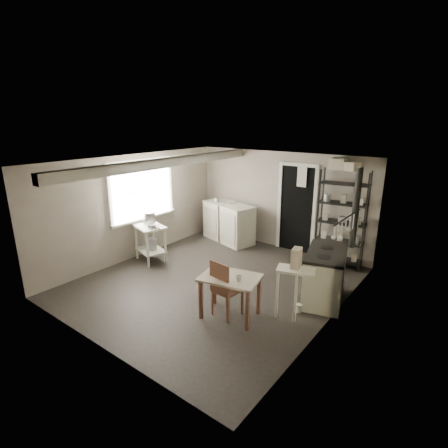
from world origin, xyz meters
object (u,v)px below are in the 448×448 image
Objects in this scene: prep_table at (151,244)px; work_table at (230,294)px; stockpot at (149,218)px; chair at (228,287)px; stove at (325,276)px; flour_sack at (319,256)px; shelf_rack at (341,222)px; base_cabinets at (229,223)px.

work_table is (2.71, -0.76, -0.02)m from prep_table.
stockpot is 0.30× the size of chair.
stove is at bearing 60.09° from chair.
prep_table is 3.64m from flour_sack.
stockpot is 2.99m from work_table.
flour_sack is (-0.28, -0.33, -0.71)m from shelf_rack.
prep_table is at bearing 174.53° from stove.
prep_table is 0.72× the size of stove.
chair is 2.75m from flour_sack.
flour_sack is (0.41, 2.71, -0.24)m from chair.
stockpot is 0.14× the size of shelf_rack.
prep_table is 2.76m from chair.
base_cabinets reaches higher than flour_sack.
chair is at bearing -142.02° from stove.
work_table is at bearing -37.99° from base_cabinets.
chair is (2.76, -0.83, -0.45)m from stockpot.
stove reaches higher than work_table.
shelf_rack reaches higher than flour_sack.
stove is at bearing 8.44° from stockpot.
shelf_rack is 2.15× the size of chair.
stove reaches higher than flour_sack.
stove is at bearing -64.52° from flour_sack.
prep_table is 0.55× the size of base_cabinets.
flour_sack is (2.51, -0.15, -0.22)m from base_cabinets.
base_cabinets is 3.46m from stove.
base_cabinets is at bearing 126.94° from work_table.
stockpot reaches higher than base_cabinets.
prep_table is 0.90× the size of work_table.
chair is at bearing -98.55° from flour_sack.
base_cabinets is at bearing 139.54° from stove.
stockpot is 0.56× the size of flour_sack.
shelf_rack reaches higher than stove.
flour_sack is at bearing 32.70° from prep_table.
base_cabinets is at bearing 175.80° from shelf_rack.
stockpot is at bearing -155.32° from shelf_rack.
shelf_rack reaches higher than stockpot.
stockpot is at bearing 172.98° from stove.
chair reaches higher than prep_table.
work_table is 1.76× the size of flour_sack.
prep_table is at bearing -41.31° from stockpot.
shelf_rack is 1.76m from stove.
work_table is (-0.63, -3.06, -0.57)m from shelf_rack.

